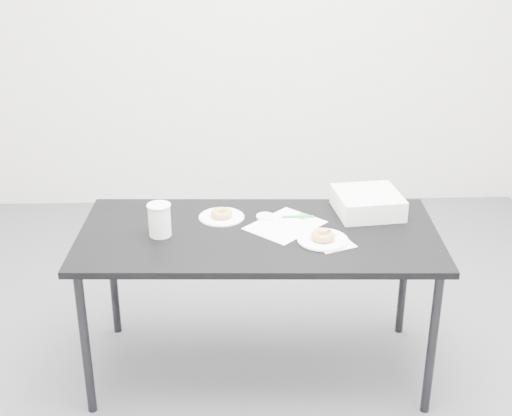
{
  "coord_description": "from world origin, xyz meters",
  "views": [
    {
      "loc": [
        -0.04,
        -2.77,
        2.04
      ],
      "look_at": [
        0.06,
        0.02,
        0.81
      ],
      "focal_mm": 50.0,
      "sensor_mm": 36.0,
      "label": 1
    }
  ],
  "objects_px": {
    "plate_near": "(323,240)",
    "pen": "(298,216)",
    "plate_far": "(222,217)",
    "donut_far": "(221,213)",
    "donut_near": "(323,236)",
    "coffee_cup": "(160,220)",
    "table": "(259,243)",
    "bakery_box": "(368,203)",
    "scorecard": "(285,225)"
  },
  "relations": [
    {
      "from": "plate_near",
      "to": "pen",
      "type": "bearing_deg",
      "value": 109.6
    },
    {
      "from": "plate_far",
      "to": "plate_near",
      "type": "bearing_deg",
      "value": -30.55
    },
    {
      "from": "plate_far",
      "to": "donut_far",
      "type": "bearing_deg",
      "value": 0.0
    },
    {
      "from": "plate_near",
      "to": "donut_far",
      "type": "xyz_separation_m",
      "value": [
        -0.43,
        0.25,
        0.02
      ]
    },
    {
      "from": "plate_near",
      "to": "donut_near",
      "type": "relative_size",
      "value": 2.13
    },
    {
      "from": "coffee_cup",
      "to": "table",
      "type": "bearing_deg",
      "value": 1.94
    },
    {
      "from": "table",
      "to": "plate_near",
      "type": "relative_size",
      "value": 7.31
    },
    {
      "from": "plate_far",
      "to": "coffee_cup",
      "type": "relative_size",
      "value": 1.43
    },
    {
      "from": "donut_near",
      "to": "bakery_box",
      "type": "xyz_separation_m",
      "value": [
        0.24,
        0.29,
        0.02
      ]
    },
    {
      "from": "donut_near",
      "to": "bakery_box",
      "type": "height_order",
      "value": "bakery_box"
    },
    {
      "from": "donut_near",
      "to": "bakery_box",
      "type": "relative_size",
      "value": 0.36
    },
    {
      "from": "pen",
      "to": "plate_far",
      "type": "xyz_separation_m",
      "value": [
        -0.34,
        0.02,
        -0.0
      ]
    },
    {
      "from": "table",
      "to": "donut_far",
      "type": "relative_size",
      "value": 16.37
    },
    {
      "from": "plate_near",
      "to": "donut_near",
      "type": "bearing_deg",
      "value": 0.0
    },
    {
      "from": "scorecard",
      "to": "coffee_cup",
      "type": "distance_m",
      "value": 0.55
    },
    {
      "from": "pen",
      "to": "bakery_box",
      "type": "relative_size",
      "value": 0.51
    },
    {
      "from": "plate_near",
      "to": "plate_far",
      "type": "distance_m",
      "value": 0.5
    },
    {
      "from": "scorecard",
      "to": "coffee_cup",
      "type": "xyz_separation_m",
      "value": [
        -0.54,
        -0.08,
        0.07
      ]
    },
    {
      "from": "pen",
      "to": "donut_far",
      "type": "bearing_deg",
      "value": 177.79
    },
    {
      "from": "donut_far",
      "to": "coffee_cup",
      "type": "relative_size",
      "value": 0.67
    },
    {
      "from": "pen",
      "to": "bakery_box",
      "type": "distance_m",
      "value": 0.33
    },
    {
      "from": "donut_far",
      "to": "plate_near",
      "type": "bearing_deg",
      "value": -30.55
    },
    {
      "from": "coffee_cup",
      "to": "scorecard",
      "type": "bearing_deg",
      "value": 8.09
    },
    {
      "from": "donut_near",
      "to": "plate_far",
      "type": "relative_size",
      "value": 0.49
    },
    {
      "from": "bakery_box",
      "to": "donut_near",
      "type": "bearing_deg",
      "value": -136.45
    },
    {
      "from": "pen",
      "to": "donut_near",
      "type": "distance_m",
      "value": 0.25
    },
    {
      "from": "pen",
      "to": "plate_near",
      "type": "bearing_deg",
      "value": -69.92
    },
    {
      "from": "pen",
      "to": "plate_near",
      "type": "xyz_separation_m",
      "value": [
        0.08,
        -0.24,
        -0.0
      ]
    },
    {
      "from": "scorecard",
      "to": "pen",
      "type": "bearing_deg",
      "value": 94.52
    },
    {
      "from": "plate_far",
      "to": "coffee_cup",
      "type": "xyz_separation_m",
      "value": [
        -0.26,
        -0.17,
        0.07
      ]
    },
    {
      "from": "scorecard",
      "to": "pen",
      "type": "distance_m",
      "value": 0.1
    },
    {
      "from": "scorecard",
      "to": "plate_near",
      "type": "xyz_separation_m",
      "value": [
        0.15,
        -0.16,
        0.0
      ]
    },
    {
      "from": "scorecard",
      "to": "coffee_cup",
      "type": "relative_size",
      "value": 2.16
    },
    {
      "from": "table",
      "to": "plate_far",
      "type": "relative_size",
      "value": 7.68
    },
    {
      "from": "donut_far",
      "to": "coffee_cup",
      "type": "bearing_deg",
      "value": -146.7
    },
    {
      "from": "bakery_box",
      "to": "table",
      "type": "bearing_deg",
      "value": -166.0
    },
    {
      "from": "pen",
      "to": "plate_near",
      "type": "relative_size",
      "value": 0.67
    },
    {
      "from": "table",
      "to": "scorecard",
      "type": "relative_size",
      "value": 5.1
    },
    {
      "from": "pen",
      "to": "plate_far",
      "type": "distance_m",
      "value": 0.34
    },
    {
      "from": "plate_near",
      "to": "scorecard",
      "type": "bearing_deg",
      "value": 132.82
    },
    {
      "from": "scorecard",
      "to": "bakery_box",
      "type": "xyz_separation_m",
      "value": [
        0.39,
        0.13,
        0.05
      ]
    },
    {
      "from": "scorecard",
      "to": "donut_near",
      "type": "distance_m",
      "value": 0.22
    },
    {
      "from": "pen",
      "to": "coffee_cup",
      "type": "height_order",
      "value": "coffee_cup"
    },
    {
      "from": "plate_near",
      "to": "bakery_box",
      "type": "height_order",
      "value": "bakery_box"
    },
    {
      "from": "table",
      "to": "plate_near",
      "type": "bearing_deg",
      "value": -17.74
    },
    {
      "from": "plate_near",
      "to": "donut_near",
      "type": "distance_m",
      "value": 0.02
    },
    {
      "from": "scorecard",
      "to": "plate_near",
      "type": "height_order",
      "value": "plate_near"
    },
    {
      "from": "scorecard",
      "to": "donut_near",
      "type": "relative_size",
      "value": 3.05
    },
    {
      "from": "donut_near",
      "to": "plate_far",
      "type": "xyz_separation_m",
      "value": [
        -0.43,
        0.25,
        -0.02
      ]
    },
    {
      "from": "table",
      "to": "pen",
      "type": "distance_m",
      "value": 0.24
    }
  ]
}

